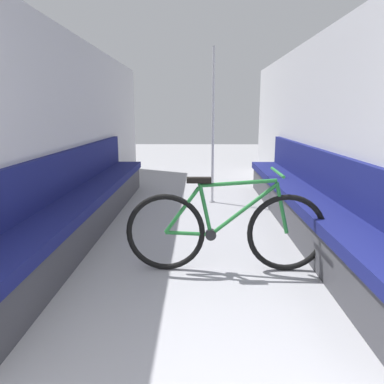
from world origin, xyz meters
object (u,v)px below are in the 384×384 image
bench_seat_row_left (85,204)px  bicycle (226,230)px  bench_seat_row_right (306,205)px  grab_pole_near (213,129)px

bench_seat_row_left → bicycle: (1.51, -1.08, 0.06)m
bench_seat_row_left → bicycle: 1.85m
bench_seat_row_right → bicycle: (-0.98, -1.08, 0.06)m
bench_seat_row_right → bicycle: bench_seat_row_right is taller
bicycle → bench_seat_row_left: bearing=155.6°
bench_seat_row_right → grab_pole_near: grab_pole_near is taller
bench_seat_row_left → bicycle: bearing=-35.6°
bicycle → grab_pole_near: size_ratio=0.76×
bench_seat_row_left → grab_pole_near: size_ratio=2.26×
bench_seat_row_left → bench_seat_row_right: size_ratio=1.00×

